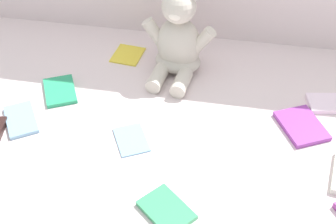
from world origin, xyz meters
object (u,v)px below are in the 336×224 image
(book_case_0, at_px, (131,139))
(book_case_4, at_px, (326,103))
(book_case_6, at_px, (166,210))
(book_case_5, at_px, (128,54))
(book_case_7, at_px, (21,120))
(teddy_bear, at_px, (178,42))
(book_case_3, at_px, (60,91))
(book_case_8, at_px, (302,126))

(book_case_0, height_order, book_case_4, book_case_4)
(book_case_0, bearing_deg, book_case_6, 94.61)
(book_case_0, bearing_deg, book_case_5, -102.47)
(book_case_0, relative_size, book_case_7, 0.82)
(teddy_bear, height_order, book_case_4, teddy_bear)
(teddy_bear, height_order, book_case_7, teddy_bear)
(teddy_bear, relative_size, book_case_3, 2.14)
(book_case_8, bearing_deg, book_case_7, -18.95)
(book_case_6, xyz_separation_m, book_case_8, (0.30, 0.32, 0.00))
(book_case_7, bearing_deg, teddy_bear, 5.88)
(book_case_8, bearing_deg, book_case_6, 20.02)
(book_case_4, bearing_deg, book_case_5, 67.43)
(book_case_0, height_order, book_case_3, book_case_3)
(book_case_3, relative_size, book_case_4, 1.30)
(book_case_4, bearing_deg, book_case_0, 104.83)
(book_case_6, height_order, book_case_7, book_case_6)
(book_case_0, relative_size, book_case_8, 0.79)
(teddy_bear, xyz_separation_m, book_case_6, (0.06, -0.52, -0.09))
(teddy_bear, distance_m, book_case_4, 0.45)
(book_case_5, xyz_separation_m, book_case_7, (-0.21, -0.34, 0.00))
(book_case_5, height_order, book_case_8, book_case_8)
(book_case_5, bearing_deg, book_case_6, -61.80)
(book_case_5, bearing_deg, book_case_7, -114.73)
(book_case_4, relative_size, book_case_6, 0.83)
(book_case_3, bearing_deg, book_case_8, -28.91)
(book_case_3, bearing_deg, book_case_5, 28.73)
(book_case_4, relative_size, book_case_7, 0.75)
(book_case_6, xyz_separation_m, book_case_7, (-0.43, 0.22, -0.00))
(book_case_5, bearing_deg, book_case_0, -68.39)
(book_case_0, xyz_separation_m, book_case_7, (-0.31, 0.02, 0.00))
(teddy_bear, relative_size, book_case_4, 2.77)
(book_case_5, bearing_deg, book_case_4, -6.52)
(teddy_bear, bearing_deg, book_case_8, -21.40)
(teddy_bear, relative_size, book_case_7, 2.07)
(book_case_0, distance_m, book_case_5, 0.37)
(teddy_bear, height_order, book_case_0, teddy_bear)
(book_case_4, height_order, book_case_5, book_case_4)
(book_case_7, bearing_deg, book_case_5, 26.21)
(teddy_bear, distance_m, book_case_0, 0.34)
(teddy_bear, distance_m, book_case_7, 0.49)
(book_case_6, relative_size, book_case_8, 0.88)
(book_case_8, bearing_deg, teddy_bear, -55.27)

